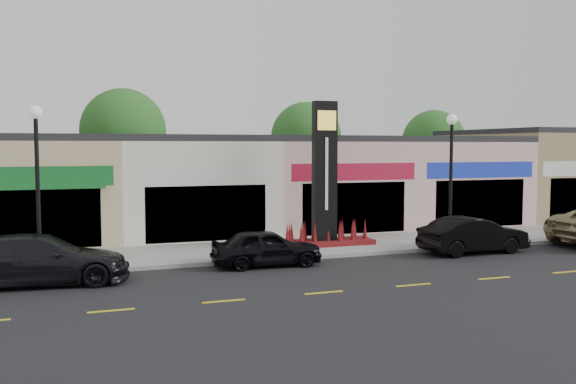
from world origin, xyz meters
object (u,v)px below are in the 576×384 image
Objects in this scene: pylon_sign at (324,195)px; car_black_sedan at (266,247)px; lamp_west_near at (37,171)px; car_black_conv at (473,235)px; lamp_east_near at (451,166)px; car_dark_sedan at (40,260)px.

car_black_sedan is at bearing -140.51° from pylon_sign.
lamp_west_near reaches higher than car_black_sedan.
pylon_sign is 1.35× the size of car_black_conv.
lamp_west_near is 0.91× the size of pylon_sign.
lamp_east_near is at bearing 0.00° from lamp_west_near.
pylon_sign reaches higher than car_dark_sedan.
pylon_sign is at bearing -48.34° from car_black_sedan.
lamp_east_near is at bearing 7.24° from car_black_conv.
lamp_east_near is 1.39× the size of car_black_sedan.
lamp_east_near is (16.00, 0.00, 0.00)m from lamp_west_near.
car_dark_sedan is at bearing -174.28° from lamp_east_near.
pylon_sign is 4.69m from car_black_sedan.
car_black_sedan is 0.89× the size of car_black_conv.
car_dark_sedan reaches higher than car_black_conv.
car_dark_sedan is 1.21× the size of car_black_conv.
lamp_west_near is 1.39× the size of car_black_sedan.
pylon_sign is 1.12× the size of car_dark_sedan.
pylon_sign reaches higher than car_black_conv.
lamp_east_near is 1.23× the size of car_black_conv.
car_black_conv is (8.62, -0.21, 0.06)m from car_black_sedan.
car_black_conv is at bearing -4.65° from lamp_west_near.
car_black_conv is (0.21, -1.32, -2.74)m from lamp_east_near.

